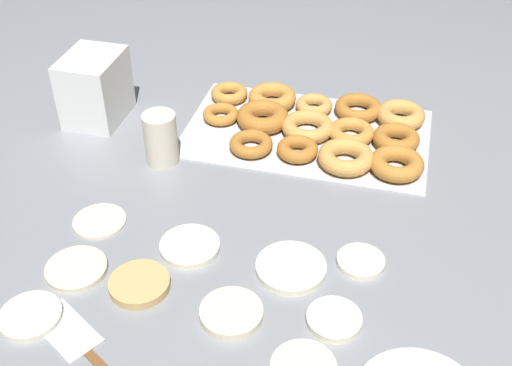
{
  "coord_description": "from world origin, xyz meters",
  "views": [
    {
      "loc": [
        -0.28,
        0.78,
        0.76
      ],
      "look_at": [
        -0.05,
        -0.12,
        0.04
      ],
      "focal_mm": 45.0,
      "sensor_mm": 36.0,
      "label": 1
    }
  ],
  "objects": [
    {
      "name": "pancake_8",
      "position": [
        0.19,
        0.13,
        0.01
      ],
      "size": [
        0.1,
        0.1,
        0.01
      ],
      "primitive_type": "cylinder",
      "color": "beige",
      "rests_on": "ground_plane"
    },
    {
      "name": "donut_tray",
      "position": [
        -0.12,
        -0.37,
        0.02
      ],
      "size": [
        0.51,
        0.31,
        0.04
      ],
      "color": "silver",
      "rests_on": "ground_plane"
    },
    {
      "name": "pancake_5",
      "position": [
        -0.08,
        0.16,
        0.01
      ],
      "size": [
        0.1,
        0.1,
        0.01
      ],
      "primitive_type": "cylinder",
      "color": "beige",
      "rests_on": "ground_plane"
    },
    {
      "name": "pancake_4",
      "position": [
        0.21,
        0.01,
        0.0
      ],
      "size": [
        0.09,
        0.09,
        0.01
      ],
      "primitive_type": "cylinder",
      "color": "beige",
      "rests_on": "ground_plane"
    },
    {
      "name": "pancake_2",
      "position": [
        0.03,
        0.04,
        0.01
      ],
      "size": [
        0.1,
        0.1,
        0.01
      ],
      "primitive_type": "cylinder",
      "color": "silver",
      "rests_on": "ground_plane"
    },
    {
      "name": "spatula",
      "position": [
        0.12,
        0.26,
        0.0
      ],
      "size": [
        0.24,
        0.16,
        0.01
      ],
      "rotation": [
        0.0,
        0.0,
        5.76
      ],
      "color": "brown",
      "rests_on": "ground_plane"
    },
    {
      "name": "pancake_3",
      "position": [
        -0.24,
        0.13,
        0.01
      ],
      "size": [
        0.08,
        0.08,
        0.01
      ],
      "primitive_type": "cylinder",
      "color": "silver",
      "rests_on": "ground_plane"
    },
    {
      "name": "container_stack",
      "position": [
        0.36,
        -0.31,
        0.07
      ],
      "size": [
        0.11,
        0.14,
        0.15
      ],
      "color": "white",
      "rests_on": "ground_plane"
    },
    {
      "name": "pancake_7",
      "position": [
        0.21,
        0.24,
        0.01
      ],
      "size": [
        0.09,
        0.09,
        0.01
      ],
      "primitive_type": "cylinder",
      "color": "silver",
      "rests_on": "ground_plane"
    },
    {
      "name": "ground_plane",
      "position": [
        0.0,
        0.0,
        0.0
      ],
      "size": [
        3.0,
        3.0,
        0.0
      ],
      "primitive_type": "plane",
      "color": "gray"
    },
    {
      "name": "pancake_9",
      "position": [
        -0.15,
        0.04,
        0.01
      ],
      "size": [
        0.12,
        0.12,
        0.01
      ],
      "primitive_type": "cylinder",
      "color": "silver",
      "rests_on": "ground_plane"
    },
    {
      "name": "pancake_6",
      "position": [
        -0.26,
        -0.0,
        0.01
      ],
      "size": [
        0.08,
        0.08,
        0.01
      ],
      "primitive_type": "cylinder",
      "color": "silver",
      "rests_on": "ground_plane"
    },
    {
      "name": "pancake_1",
      "position": [
        0.08,
        0.14,
        0.01
      ],
      "size": [
        0.1,
        0.1,
        0.02
      ],
      "primitive_type": "cylinder",
      "color": "tan",
      "rests_on": "ground_plane"
    },
    {
      "name": "paper_cup",
      "position": [
        0.16,
        -0.19,
        0.05
      ],
      "size": [
        0.07,
        0.07,
        0.11
      ],
      "color": "beige",
      "rests_on": "ground_plane"
    }
  ]
}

